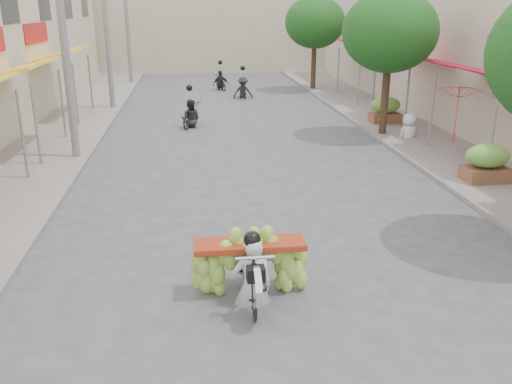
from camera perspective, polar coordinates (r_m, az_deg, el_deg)
name	(u,v)px	position (r m, az deg, el deg)	size (l,w,h in m)	color
sidewalk_left	(48,138)	(21.45, -21.06, 5.35)	(4.00, 60.00, 0.12)	gray
sidewalk_right	(412,128)	(22.54, 16.14, 6.48)	(4.00, 60.00, 0.12)	gray
far_building	(210,22)	(43.33, -4.82, 17.37)	(20.00, 6.00, 7.00)	#BDB295
utility_pole_mid	(63,28)	(17.68, -19.69, 15.91)	(0.60, 0.24, 8.00)	slate
utility_pole_far	(106,21)	(26.54, -15.54, 16.97)	(0.60, 0.24, 8.00)	slate
utility_pole_back	(127,17)	(35.48, -13.46, 17.46)	(0.60, 0.24, 8.00)	slate
street_tree_mid	(390,32)	(20.57, 13.92, 16.04)	(3.40, 3.40, 5.25)	#3A2719
street_tree_far	(315,23)	(32.09, 6.23, 17.31)	(3.40, 3.40, 5.25)	#3A2719
produce_crate_mid	(487,160)	(15.94, 23.18, 3.15)	(1.20, 0.88, 1.16)	brown
produce_crate_far	(386,108)	(23.04, 13.48, 8.62)	(1.20, 0.88, 1.16)	brown
banana_motorbike	(251,260)	(8.91, -0.53, -7.12)	(2.20, 1.92, 2.19)	black
market_umbrella	(461,84)	(17.32, 20.81, 10.61)	(2.30, 2.30, 1.78)	#B93218
pedestrian	(410,113)	(20.52, 15.94, 8.00)	(0.96, 0.71, 1.75)	white
bg_motorbike_a	(190,109)	(22.17, -6.94, 8.66)	(1.13, 1.81, 1.95)	black
bg_motorbike_b	(243,82)	(29.22, -1.39, 11.49)	(1.10, 1.70, 1.95)	black
bg_motorbike_c	(221,76)	(32.32, -3.76, 12.10)	(1.08, 1.64, 1.95)	black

